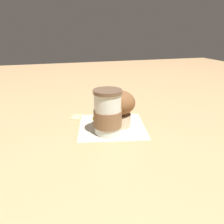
% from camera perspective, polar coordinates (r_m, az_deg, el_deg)
% --- Properties ---
extents(ground_plane, '(3.00, 3.00, 0.00)m').
position_cam_1_polar(ground_plane, '(0.71, 0.00, -3.77)').
color(ground_plane, tan).
extents(paper_napkin, '(0.25, 0.25, 0.00)m').
position_cam_1_polar(paper_napkin, '(0.71, 0.00, -3.71)').
color(paper_napkin, beige).
rests_on(paper_napkin, ground_plane).
extents(coffee_cup, '(0.09, 0.09, 0.13)m').
position_cam_1_polar(coffee_cup, '(0.64, -1.14, -0.39)').
color(coffee_cup, silver).
rests_on(coffee_cup, paper_napkin).
extents(muffin, '(0.10, 0.10, 0.12)m').
position_cam_1_polar(muffin, '(0.70, 1.84, 1.56)').
color(muffin, beige).
rests_on(muffin, paper_napkin).
extents(banana, '(0.20, 0.13, 0.03)m').
position_cam_1_polar(banana, '(0.81, -0.62, 0.73)').
color(banana, gold).
rests_on(banana, paper_napkin).
extents(sugar_packet, '(0.06, 0.05, 0.01)m').
position_cam_1_polar(sugar_packet, '(0.79, -9.30, -1.22)').
color(sugar_packet, '#E0B27F').
rests_on(sugar_packet, ground_plane).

